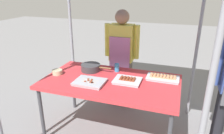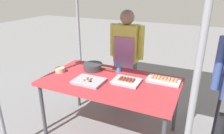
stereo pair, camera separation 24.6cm
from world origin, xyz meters
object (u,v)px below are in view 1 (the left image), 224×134
(tray_grilled_sausages, at_px, (163,78))
(vendor_woman, at_px, (122,52))
(condiment_bowl, at_px, (57,72))
(stall_table, at_px, (111,84))
(tray_pork_links, at_px, (127,80))
(cooking_wok, at_px, (91,67))
(drink_cup_near_edge, at_px, (117,68))
(tray_meat_skewers, at_px, (90,82))

(tray_grilled_sausages, bearing_deg, vendor_woman, 143.30)
(condiment_bowl, relative_size, vendor_woman, 0.08)
(stall_table, bearing_deg, tray_pork_links, 4.90)
(tray_pork_links, xyz_separation_m, cooking_wok, (-0.55, 0.19, 0.03))
(tray_pork_links, bearing_deg, vendor_woman, 111.77)
(tray_grilled_sausages, xyz_separation_m, drink_cup_near_edge, (-0.60, 0.07, 0.03))
(cooking_wok, bearing_deg, stall_table, -30.25)
(condiment_bowl, bearing_deg, tray_pork_links, 3.93)
(stall_table, xyz_separation_m, tray_pork_links, (0.20, 0.02, 0.07))
(tray_meat_skewers, xyz_separation_m, condiment_bowl, (-0.50, 0.12, 0.01))
(tray_grilled_sausages, bearing_deg, tray_meat_skewers, -153.98)
(tray_meat_skewers, height_order, vendor_woman, vendor_woman)
(stall_table, xyz_separation_m, vendor_woman, (-0.08, 0.71, 0.18))
(condiment_bowl, distance_m, vendor_woman, 0.99)
(tray_meat_skewers, bearing_deg, condiment_bowl, 166.96)
(tray_grilled_sausages, xyz_separation_m, tray_meat_skewers, (-0.78, -0.38, -0.01))
(stall_table, height_order, condiment_bowl, condiment_bowl)
(tray_meat_skewers, height_order, tray_pork_links, tray_pork_links)
(stall_table, relative_size, tray_grilled_sausages, 4.21)
(tray_grilled_sausages, height_order, tray_pork_links, tray_grilled_sausages)
(cooking_wok, height_order, drink_cup_near_edge, drink_cup_near_edge)
(condiment_bowl, xyz_separation_m, vendor_woman, (0.62, 0.76, 0.10))
(tray_grilled_sausages, height_order, cooking_wok, cooking_wok)
(cooking_wok, distance_m, vendor_woman, 0.58)
(stall_table, bearing_deg, condiment_bowl, -176.35)
(cooking_wok, distance_m, condiment_bowl, 0.43)
(tray_pork_links, relative_size, drink_cup_near_edge, 2.93)
(condiment_bowl, bearing_deg, cooking_wok, 35.10)
(condiment_bowl, relative_size, drink_cup_near_edge, 1.19)
(cooking_wok, xyz_separation_m, condiment_bowl, (-0.35, -0.25, -0.02))
(cooking_wok, bearing_deg, drink_cup_near_edge, 14.30)
(cooking_wok, relative_size, drink_cup_near_edge, 3.87)
(tray_meat_skewers, relative_size, drink_cup_near_edge, 3.25)
(tray_grilled_sausages, xyz_separation_m, tray_pork_links, (-0.38, -0.20, -0.00))
(tray_pork_links, relative_size, condiment_bowl, 2.47)
(tray_meat_skewers, height_order, cooking_wok, cooking_wok)
(tray_meat_skewers, bearing_deg, stall_table, 38.93)
(cooking_wok, bearing_deg, condiment_bowl, -144.90)
(stall_table, relative_size, condiment_bowl, 12.63)
(tray_meat_skewers, xyz_separation_m, tray_pork_links, (0.40, 0.18, 0.00))
(tray_meat_skewers, bearing_deg, drink_cup_near_edge, 67.52)
(stall_table, xyz_separation_m, condiment_bowl, (-0.70, -0.04, 0.08))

